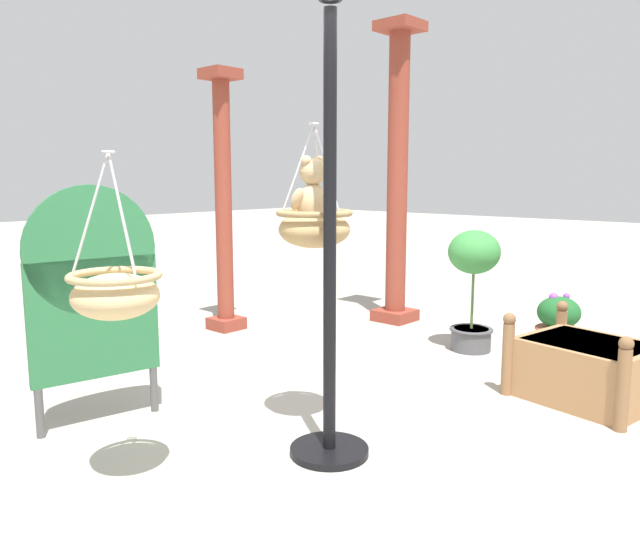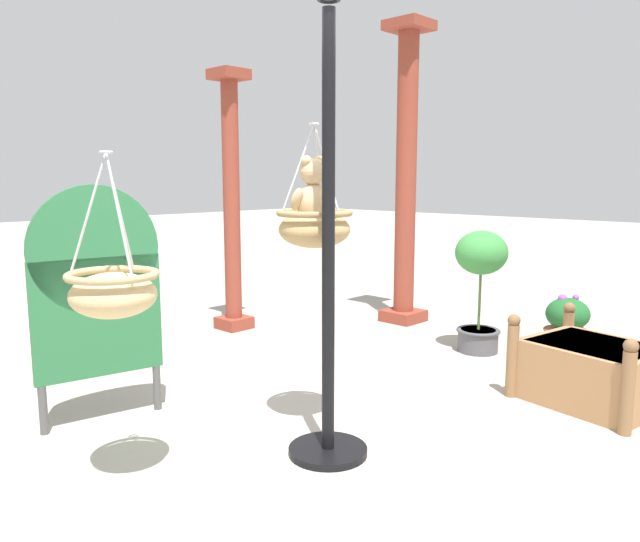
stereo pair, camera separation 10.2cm
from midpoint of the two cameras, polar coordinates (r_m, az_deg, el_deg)
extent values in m
plane|color=#A8A093|center=(3.79, 1.13, -15.10)|extent=(40.00, 40.00, 0.00)
cylinder|color=black|center=(3.24, 1.68, 2.62)|extent=(0.07, 0.07, 2.37)
cylinder|color=black|center=(3.56, 1.60, -16.36)|extent=(0.44, 0.44, 0.04)
ellipsoid|color=tan|center=(3.52, 0.31, 3.87)|extent=(0.41, 0.41, 0.21)
torus|color=#97794E|center=(3.51, 0.31, 5.42)|extent=(0.44, 0.44, 0.04)
ellipsoid|color=silver|center=(3.52, 0.31, 4.19)|extent=(0.36, 0.36, 0.17)
cylinder|color=#B7B7BC|center=(3.60, 0.67, 9.45)|extent=(0.18, 0.11, 0.50)
cylinder|color=#B7B7BC|center=(3.48, -1.20, 9.47)|extent=(0.18, 0.11, 0.50)
cylinder|color=#B7B7BC|center=(3.44, 1.47, 9.48)|extent=(0.01, 0.20, 0.50)
torus|color=#B7B7BC|center=(3.52, 0.32, 13.52)|extent=(0.06, 0.06, 0.01)
ellipsoid|color=tan|center=(3.52, 0.19, 6.25)|extent=(0.20, 0.17, 0.23)
sphere|color=tan|center=(3.51, 0.19, 9.22)|extent=(0.16, 0.16, 0.15)
ellipsoid|color=#D9B683|center=(3.55, -0.48, 9.03)|extent=(0.07, 0.06, 0.05)
sphere|color=black|center=(3.57, -0.75, 9.06)|extent=(0.02, 0.02, 0.02)
sphere|color=tan|center=(3.48, -0.43, 10.23)|extent=(0.06, 0.06, 0.06)
sphere|color=tan|center=(3.55, 0.80, 10.20)|extent=(0.06, 0.06, 0.06)
ellipsoid|color=tan|center=(3.46, -1.31, 6.69)|extent=(0.06, 0.11, 0.15)
ellipsoid|color=tan|center=(3.61, 1.06, 6.77)|extent=(0.06, 0.11, 0.15)
ellipsoid|color=tan|center=(3.54, -1.41, 4.87)|extent=(0.07, 0.14, 0.07)
ellipsoid|color=tan|center=(3.62, -0.18, 4.96)|extent=(0.07, 0.14, 0.07)
ellipsoid|color=tan|center=(3.01, -17.75, -2.17)|extent=(0.40, 0.40, 0.21)
torus|color=tan|center=(3.00, -17.83, -0.35)|extent=(0.43, 0.43, 0.04)
cylinder|color=#B7B7BC|center=(3.04, -17.17, 5.14)|extent=(0.18, 0.11, 0.57)
cylinder|color=#B7B7BC|center=(2.97, -19.87, 4.93)|extent=(0.18, 0.11, 0.57)
cylinder|color=#B7B7BC|center=(2.89, -17.22, 4.97)|extent=(0.01, 0.20, 0.57)
torus|color=#B7B7BC|center=(2.96, -18.34, 10.44)|extent=(0.06, 0.06, 0.01)
cylinder|color=brown|center=(6.50, 8.44, 8.28)|extent=(0.21, 0.21, 2.98)
cube|color=brown|center=(6.66, 8.17, -4.12)|extent=(0.38, 0.38, 0.12)
cube|color=brown|center=(6.67, 8.76, 21.63)|extent=(0.41, 0.41, 0.10)
cylinder|color=brown|center=(6.17, -7.74, 5.84)|extent=(0.17, 0.17, 2.46)
cube|color=brown|center=(6.34, -7.53, -4.78)|extent=(0.30, 0.30, 0.12)
cube|color=brown|center=(6.24, -8.00, 17.65)|extent=(0.32, 0.32, 0.10)
cube|color=#9E7047|center=(4.64, 24.62, -8.64)|extent=(0.81, 0.92, 0.42)
cube|color=#382819|center=(4.59, 24.76, -6.52)|extent=(0.71, 0.81, 0.06)
cylinder|color=brown|center=(4.55, 18.04, -7.94)|extent=(0.08, 0.08, 0.52)
cylinder|color=brown|center=(5.11, 22.52, -6.39)|extent=(0.08, 0.08, 0.52)
cylinder|color=brown|center=(4.16, 27.30, -10.07)|extent=(0.08, 0.08, 0.52)
sphere|color=brown|center=(4.48, 18.22, -4.39)|extent=(0.09, 0.09, 0.09)
sphere|color=brown|center=(5.04, 22.71, -3.20)|extent=(0.09, 0.09, 0.09)
sphere|color=brown|center=(4.08, 27.58, -6.21)|extent=(0.09, 0.09, 0.09)
cylinder|color=#BC6042|center=(5.65, -21.32, -6.66)|extent=(0.23, 0.23, 0.18)
torus|color=#A9573B|center=(5.63, -21.37, -5.87)|extent=(0.26, 0.26, 0.03)
cylinder|color=#382819|center=(5.63, -21.36, -5.92)|extent=(0.20, 0.20, 0.03)
ellipsoid|color=#1E5B28|center=(5.59, -21.46, -4.18)|extent=(0.28, 0.28, 0.32)
sphere|color=#D166B7|center=(5.57, -21.25, -2.76)|extent=(0.08, 0.08, 0.08)
sphere|color=#D166B7|center=(5.63, -22.06, -2.43)|extent=(0.05, 0.05, 0.05)
sphere|color=#D166B7|center=(5.54, -22.54, -2.72)|extent=(0.05, 0.05, 0.05)
sphere|color=#D166B7|center=(5.51, -21.07, -2.83)|extent=(0.07, 0.07, 0.07)
cylinder|color=#4C4C51|center=(5.65, 14.97, -6.25)|extent=(0.35, 0.35, 0.20)
torus|color=#444449|center=(5.62, 15.01, -5.37)|extent=(0.38, 0.38, 0.03)
cylinder|color=#382819|center=(5.62, 15.01, -5.42)|extent=(0.31, 0.31, 0.03)
cylinder|color=#4C6B38|center=(5.57, 15.12, -2.75)|extent=(0.02, 0.02, 0.50)
ellipsoid|color=#38843D|center=(5.50, 15.29, 1.66)|extent=(0.45, 0.45, 0.38)
cylinder|color=#AD563D|center=(5.95, 22.36, -5.93)|extent=(0.36, 0.36, 0.19)
torus|color=#9C4E37|center=(5.93, 22.41, -5.15)|extent=(0.40, 0.40, 0.03)
cylinder|color=#382819|center=(5.93, 22.41, -5.19)|extent=(0.32, 0.32, 0.03)
ellipsoid|color=#1E5B28|center=(5.90, 22.50, -3.71)|extent=(0.38, 0.38, 0.28)
sphere|color=purple|center=(5.98, 23.13, -2.30)|extent=(0.06, 0.06, 0.06)
sphere|color=purple|center=(5.87, 22.08, -2.41)|extent=(0.08, 0.08, 0.08)
cube|color=#286B3D|center=(4.02, -19.22, -4.08)|extent=(0.78, 0.19, 0.75)
cylinder|color=#286B3D|center=(3.95, -19.52, 1.91)|extent=(0.78, 0.19, 0.78)
cylinder|color=#4C4C4C|center=(4.09, -23.68, -11.76)|extent=(0.05, 0.05, 0.30)
cylinder|color=#4C4C4C|center=(4.26, -14.25, -10.44)|extent=(0.05, 0.05, 0.30)
camera|label=1|loc=(0.05, -89.17, 0.13)|focal=34.43mm
camera|label=2|loc=(0.05, 90.83, -0.13)|focal=34.43mm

